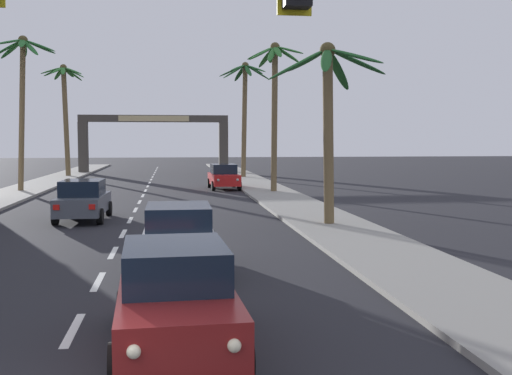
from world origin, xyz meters
The scene contains 13 objects.
sidewalk_right centered at (7.80, 20.00, 0.07)m, with size 3.20×110.00×0.14m, color gray.
lane_markings centered at (0.41, 20.23, 0.00)m, with size 4.28×88.01×0.01m.
traffic_signal_mast centered at (3.29, 0.76, 4.81)m, with size 10.72×0.41×6.72m.
sedan_lead_at_stop_bar centered at (1.79, 3.19, 0.85)m, with size 2.10×4.51×1.68m.
sedan_third_in_queue centered at (1.90, 9.10, 0.85)m, with size 1.95×4.45×1.68m.
sedan_oncoming_far centered at (-1.91, 19.60, 0.85)m, with size 2.01×4.48×1.68m.
sedan_parked_nearest_kerb centered at (5.19, 34.98, 0.85)m, with size 2.08×4.50×1.68m.
palm_left_third centered at (-7.44, 33.90, 7.08)m, with size 4.00×4.13×9.78m.
palm_left_farthest centered at (-7.54, 49.89, 6.66)m, with size 3.81×3.78×9.93m.
palm_right_second centered at (7.65, 16.37, 4.90)m, with size 4.82×4.70×6.99m.
palm_right_third centered at (8.06, 31.28, 6.59)m, with size 3.55×3.73×9.28m.
palm_right_farthest centered at (7.94, 46.21, 6.90)m, with size 4.40×4.49×9.92m.
town_gateway_arch centered at (0.00, 56.10, 3.81)m, with size 14.75×0.90×5.77m.
Camera 1 is at (1.76, -6.51, 3.34)m, focal length 43.31 mm.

